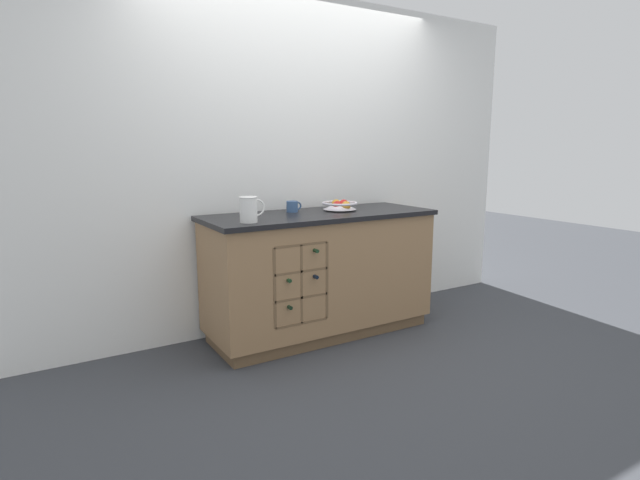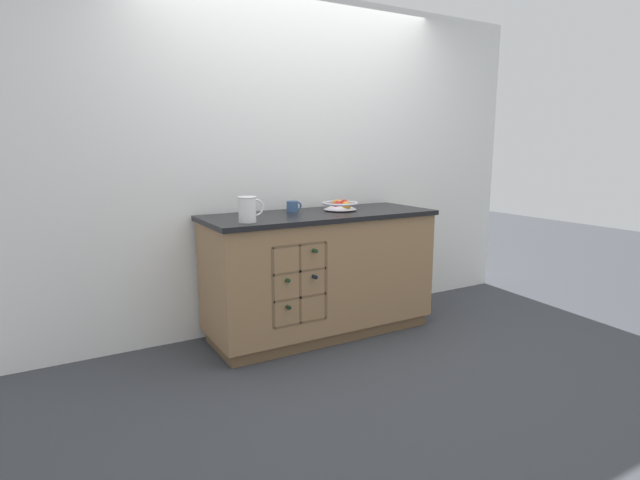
% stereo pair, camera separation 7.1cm
% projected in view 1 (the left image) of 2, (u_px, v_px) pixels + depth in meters
% --- Properties ---
extents(ground_plane, '(14.00, 14.00, 0.00)m').
position_uv_depth(ground_plane, '(320.00, 332.00, 3.84)').
color(ground_plane, '#383A3F').
extents(back_wall, '(4.40, 0.06, 2.55)m').
position_uv_depth(back_wall, '(295.00, 164.00, 3.93)').
color(back_wall, white).
rests_on(back_wall, ground_plane).
extents(kitchen_island, '(1.73, 0.68, 0.93)m').
position_uv_depth(kitchen_island, '(320.00, 273.00, 3.75)').
color(kitchen_island, brown).
rests_on(kitchen_island, ground_plane).
extents(fruit_bowl, '(0.27, 0.27, 0.08)m').
position_uv_depth(fruit_bowl, '(340.00, 205.00, 3.80)').
color(fruit_bowl, silver).
rests_on(fruit_bowl, kitchen_island).
extents(white_pitcher, '(0.17, 0.12, 0.17)m').
position_uv_depth(white_pitcher, '(249.00, 209.00, 3.19)').
color(white_pitcher, white).
rests_on(white_pitcher, kitchen_island).
extents(ceramic_mug, '(0.12, 0.09, 0.08)m').
position_uv_depth(ceramic_mug, '(293.00, 206.00, 3.71)').
color(ceramic_mug, '#385684').
rests_on(ceramic_mug, kitchen_island).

